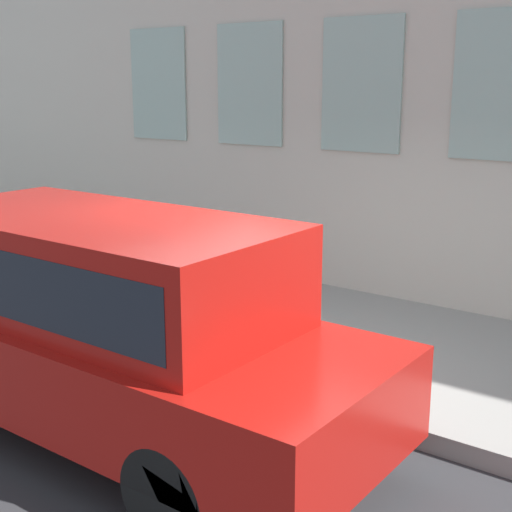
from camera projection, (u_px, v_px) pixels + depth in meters
name	position (u px, v px, depth m)	size (l,w,h in m)	color
ground_plane	(271.00, 403.00, 6.62)	(80.00, 80.00, 0.00)	#2D2D30
sidewalk	(355.00, 344.00, 7.84)	(3.18, 60.00, 0.18)	gray
fire_hydrant	(273.00, 316.00, 7.25)	(0.36, 0.46, 0.79)	#2D7260
person	(241.00, 266.00, 8.03)	(0.28, 0.19, 1.16)	navy
parked_truck_red_near	(93.00, 311.00, 5.92)	(1.80, 5.36, 1.86)	black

